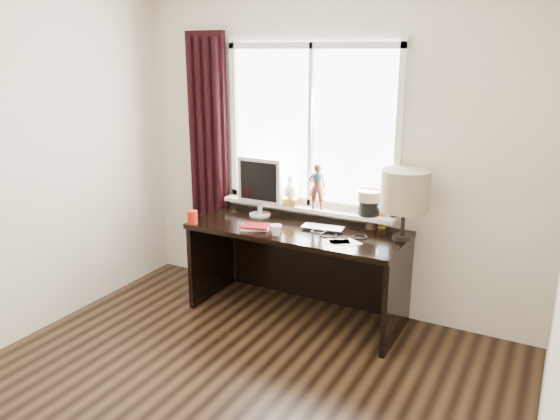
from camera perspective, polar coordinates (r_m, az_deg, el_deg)
The scene contains 14 objects.
wall_back at distance 4.44m, azimuth 5.18°, elevation 6.05°, with size 3.50×2.60×0.00m, color silver.
laptop at distance 4.25m, azimuth 4.55°, elevation -1.90°, with size 0.32×0.21×0.03m, color silver.
mug at distance 4.10m, azimuth -0.43°, elevation -2.08°, with size 0.09×0.08×0.09m, color white.
red_cup at distance 4.43m, azimuth -9.13°, elevation -0.74°, with size 0.08×0.08×0.11m, color #A91C0C.
window at distance 4.44m, azimuth 3.27°, elevation 6.16°, with size 1.52×0.20×1.40m.
curtain at distance 4.94m, azimuth -7.51°, elevation 4.85°, with size 0.38×0.09×2.25m.
desk at distance 4.45m, azimuth 2.34°, elevation -4.50°, with size 1.70×0.70×0.75m.
monitor at distance 4.53m, azimuth -2.15°, elevation 2.79°, with size 0.40×0.18×0.49m.
notebook_stack at distance 4.26m, azimuth -2.60°, elevation -1.75°, with size 0.27×0.24×0.03m.
brush_holder at distance 4.31m, azimuth 9.53°, elevation -1.14°, with size 0.09×0.09×0.25m.
icon_frame at distance 4.33m, azimuth 10.33°, elevation -1.03°, with size 0.10×0.04×0.13m.
table_lamp at distance 4.03m, azimuth 12.92°, elevation 1.92°, with size 0.35×0.35×0.52m.
loose_papers at distance 3.99m, azimuth 6.51°, elevation -3.35°, with size 0.27×0.20×0.00m.
desk_cables at distance 4.14m, azimuth 6.33°, elevation -2.57°, with size 0.37×0.24×0.01m.
Camera 1 is at (1.70, -2.02, 2.09)m, focal length 35.00 mm.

